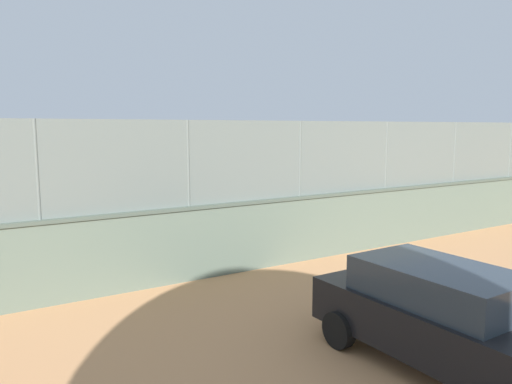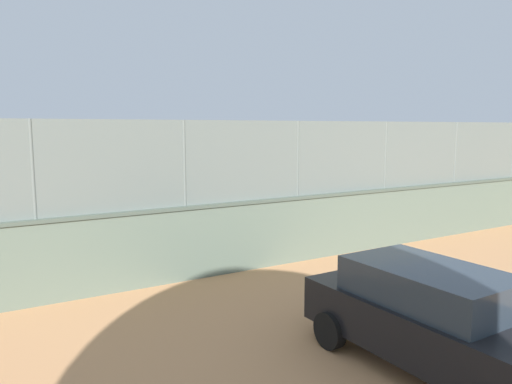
% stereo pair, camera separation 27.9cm
% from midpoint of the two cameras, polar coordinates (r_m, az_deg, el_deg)
% --- Properties ---
extents(ground_plane, '(260.00, 260.00, 0.00)m').
position_cam_midpoint_polar(ground_plane, '(26.32, -10.34, -0.46)').
color(ground_plane, tan).
extents(perimeter_wall, '(26.58, 1.15, 1.79)m').
position_cam_midpoint_polar(perimeter_wall, '(13.35, 5.42, -4.25)').
color(perimeter_wall, slate).
rests_on(perimeter_wall, ground_plane).
extents(fence_panel_on_wall, '(26.11, 0.85, 2.02)m').
position_cam_midpoint_polar(fence_panel_on_wall, '(13.10, 5.52, 3.91)').
color(fence_panel_on_wall, slate).
rests_on(fence_panel_on_wall, perimeter_wall).
extents(player_foreground_swinging, '(0.78, 1.29, 1.71)m').
position_cam_midpoint_polar(player_foreground_swinging, '(20.18, -0.07, 0.13)').
color(player_foreground_swinging, '#591919').
rests_on(player_foreground_swinging, ground_plane).
extents(player_near_wall_returning, '(1.04, 0.79, 1.70)m').
position_cam_midpoint_polar(player_near_wall_returning, '(17.49, -2.35, -1.05)').
color(player_near_wall_returning, '#B2B2B2').
rests_on(player_near_wall_returning, ground_plane).
extents(sports_ball, '(0.20, 0.20, 0.20)m').
position_cam_midpoint_polar(sports_ball, '(18.71, 6.01, -3.33)').
color(sports_ball, '#3399D8').
rests_on(sports_ball, ground_plane).
extents(spare_ball_by_wall, '(0.17, 0.17, 0.17)m').
position_cam_midpoint_polar(spare_ball_by_wall, '(16.42, 15.42, -5.17)').
color(spare_ball_by_wall, orange).
rests_on(spare_ball_by_wall, ground_plane).
extents(courtside_bench, '(1.61, 0.43, 0.87)m').
position_cam_midpoint_polar(courtside_bench, '(13.60, -6.55, -5.95)').
color(courtside_bench, brown).
rests_on(courtside_bench, ground_plane).
extents(parked_car_black, '(2.04, 4.41, 1.58)m').
position_cam_midpoint_polar(parked_car_black, '(7.94, 21.39, -13.72)').
color(parked_car_black, black).
rests_on(parked_car_black, ground_plane).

